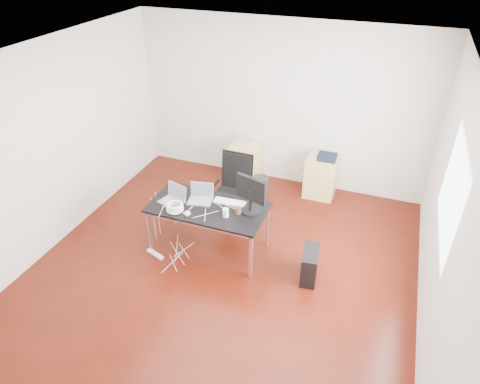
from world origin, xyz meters
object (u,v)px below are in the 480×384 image
(office_chair, at_px, (233,186))
(filing_cabinet_right, at_px, (321,176))
(filing_cabinet_left, at_px, (245,163))
(pc_tower, at_px, (310,265))
(desk, at_px, (208,210))

(office_chair, height_order, filing_cabinet_right, office_chair)
(office_chair, distance_m, filing_cabinet_left, 1.26)
(pc_tower, bearing_deg, filing_cabinet_right, 90.71)
(filing_cabinet_left, bearing_deg, filing_cabinet_right, 0.00)
(office_chair, relative_size, filing_cabinet_right, 1.54)
(desk, distance_m, pc_tower, 1.54)
(desk, xyz_separation_m, filing_cabinet_right, (1.18, 2.00, -0.33))
(filing_cabinet_right, bearing_deg, desk, -120.59)
(desk, xyz_separation_m, filing_cabinet_left, (-0.18, 2.00, -0.33))
(desk, height_order, office_chair, office_chair)
(filing_cabinet_right, height_order, pc_tower, filing_cabinet_right)
(filing_cabinet_right, bearing_deg, pc_tower, -82.15)
(office_chair, relative_size, filing_cabinet_left, 1.54)
(desk, relative_size, office_chair, 1.48)
(desk, height_order, pc_tower, desk)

